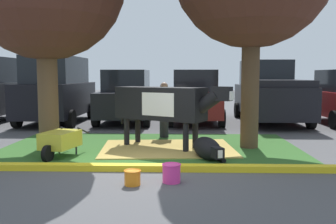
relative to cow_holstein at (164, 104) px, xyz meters
The scene contains 14 objects.
ground_plane 2.42m from the cow_holstein, 98.85° to the right, with size 80.00×80.00×0.00m, color #4C4C4F.
grass_island 1.16m from the cow_holstein, 168.77° to the left, with size 7.37×4.38×0.02m, color #2D5B23.
curb_yellow 2.53m from the cow_holstein, 98.45° to the right, with size 8.57×0.24×0.12m, color yellow.
hay_bedding 1.10m from the cow_holstein, 56.00° to the right, with size 3.20×2.40×0.04m, color tan.
cow_holstein is the anchor object (origin of this frame).
calf_lying 1.82m from the cow_holstein, 51.33° to the right, with size 0.78×1.33×0.48m.
person_handler 1.65m from the cow_holstein, 92.06° to the left, with size 0.53×0.34×1.62m.
wheelbarrow 2.64m from the cow_holstein, 153.21° to the right, with size 0.86×1.62×0.63m.
bucket_orange 3.42m from the cow_holstein, 96.88° to the right, with size 0.29×0.29×0.25m.
bucket_pink 3.22m from the cow_holstein, 85.25° to the right, with size 0.33×0.33×0.32m.
suv_black 6.65m from the cow_holstein, 130.23° to the left, with size 2.15×4.61×2.52m.
hatchback_white 5.58m from the cow_holstein, 107.21° to the left, with size 2.05×4.41×2.02m.
sedan_blue 5.42m from the cow_holstein, 79.59° to the left, with size 2.05×4.41×2.02m.
pickup_truck_black 6.73m from the cow_holstein, 54.77° to the left, with size 2.25×5.42×2.42m.
Camera 1 is at (0.72, -7.39, 1.83)m, focal length 41.22 mm.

